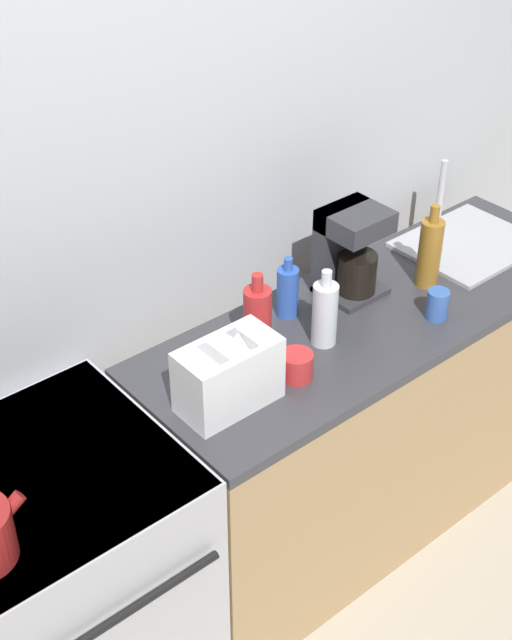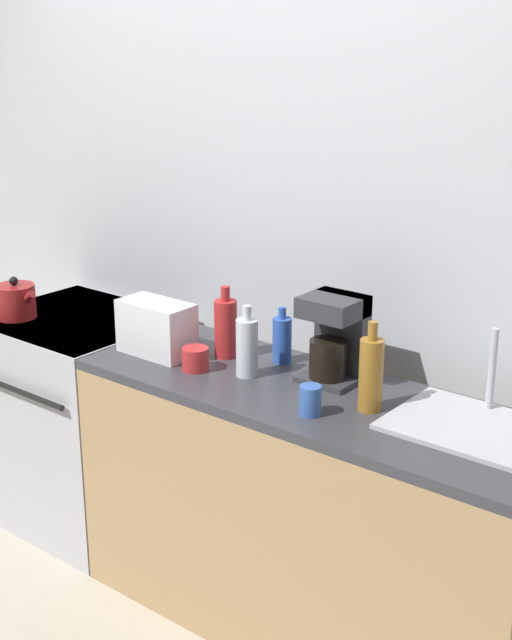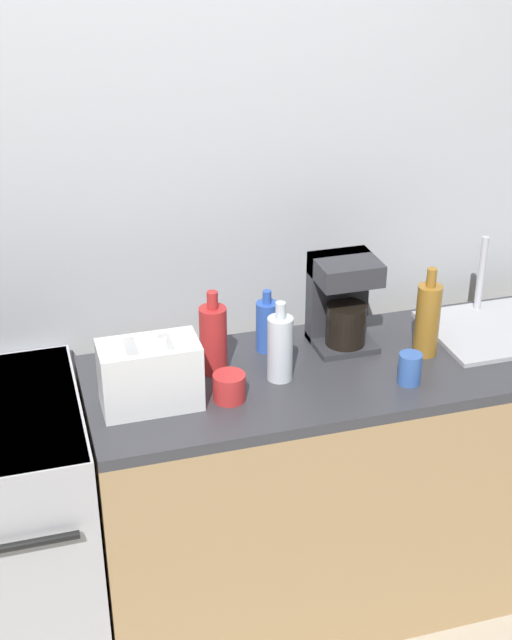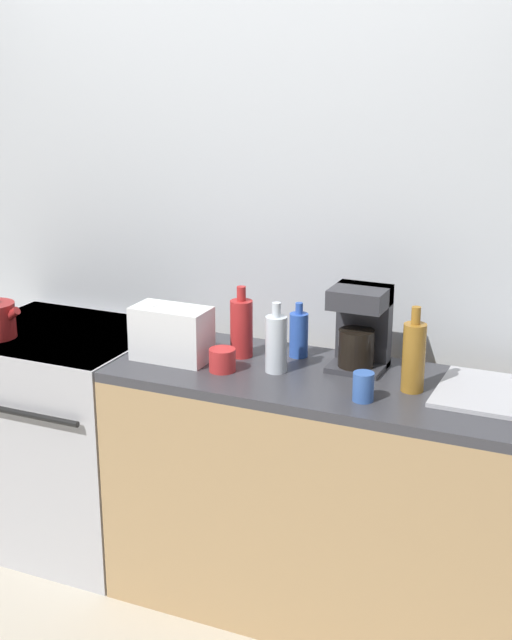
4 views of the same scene
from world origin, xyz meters
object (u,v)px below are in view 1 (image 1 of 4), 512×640
Objects in this scene: toaster at (228,375)px; bottle_red at (257,320)px; bottle_amber at (430,252)px; coffee_maker at (349,249)px; bottle_clear at (325,313)px; bottle_blue at (288,291)px; stove at (50,594)px; cup_blue at (437,304)px; cup_red at (297,366)px.

toaster is 0.26m from bottle_red.
coffee_maker is at bearing 148.22° from bottle_amber.
toaster is at bearing -174.38° from bottle_clear.
bottle_blue is (-0.24, 0.02, -0.07)m from coffee_maker.
bottle_blue reaches higher than stove.
bottle_blue reaches higher than cup_blue.
cup_blue is (0.11, -0.29, -0.11)m from coffee_maker.
toaster is 0.23m from cup_red.
toaster is 2.97× the size of cup_red.
coffee_maker is 1.19× the size of bottle_clear.
stove is at bearing -175.29° from coffee_maker.
stove is 1.38m from coffee_maker.
cup_red is at bearing -151.76° from coffee_maker.
coffee_maker is at bearing 28.24° from cup_red.
bottle_red is 0.60m from cup_blue.
coffee_maker is at bearing 8.13° from bottle_red.
cup_blue is 1.02× the size of cup_red.
bottle_amber is (0.48, -0.17, 0.04)m from bottle_blue.
cup_blue is at bearing -6.41° from cup_red.
bottle_blue is 0.21m from bottle_red.
coffee_maker reaches higher than stove.
bottle_amber is at bearing -31.78° from coffee_maker.
bottle_amber is 0.68m from bottle_red.
stove is 9.67× the size of cup_red.
coffee_maker reaches higher than bottle_clear.
bottle_red reaches higher than bottle_blue.
cup_red is at bearing -157.60° from bottle_clear.
bottle_amber is (1.47, -0.04, 0.58)m from stove.
bottle_amber is (0.49, 0.02, 0.02)m from bottle_clear.
toaster is 0.89m from bottle_amber.
stove is 0.98m from bottle_red.
bottle_blue is 2.17× the size of cup_red.
coffee_maker is at bearing 31.91° from bottle_clear.
coffee_maker reaches higher than toaster.
bottle_red reaches higher than bottle_clear.
toaster is 0.47m from bottle_blue.
toaster is 2.92× the size of cup_blue.
stove is 9.53× the size of cup_blue.
bottle_blue is at bearing 7.13° from stove.
bottle_clear is 2.66× the size of cup_red.
coffee_maker is at bearing -5.21° from bottle_blue.
bottle_red is at bearing -171.87° from coffee_maker.
bottle_red is 2.81× the size of cup_red.
bottle_blue is 0.71× the size of bottle_amber.
stove is at bearing -172.87° from bottle_blue.
coffee_maker is at bearing 16.91° from toaster.
coffee_maker is 0.27m from bottle_amber.
bottle_clear reaches higher than toaster.
cup_blue is (1.34, -0.19, 0.50)m from stove.
cup_red is at bearing 173.59° from cup_blue.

